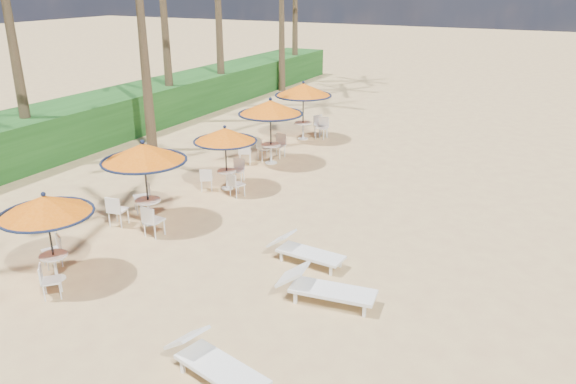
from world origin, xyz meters
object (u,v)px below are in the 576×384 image
(lounger_mid, at_px, (323,287))
(lounger_far, at_px, (303,250))
(station_3, at_px, (269,115))
(station_4, at_px, (305,95))
(station_0, at_px, (46,214))
(station_2, at_px, (225,143))
(lounger_near, at_px, (213,361))
(station_1, at_px, (143,163))

(lounger_mid, bearing_deg, lounger_far, 121.57)
(station_3, distance_m, station_4, 3.76)
(station_0, xyz_separation_m, lounger_mid, (5.97, 1.95, -1.32))
(lounger_mid, bearing_deg, station_2, 131.62)
(station_2, bearing_deg, lounger_far, -38.14)
(station_2, distance_m, lounger_near, 9.74)
(station_0, height_order, lounger_near, station_0)
(lounger_near, relative_size, lounger_mid, 0.99)
(station_0, bearing_deg, station_1, 93.89)
(station_2, distance_m, station_4, 6.96)
(station_1, xyz_separation_m, lounger_far, (5.04, -0.11, -1.50))
(lounger_near, bearing_deg, lounger_mid, 91.57)
(station_1, height_order, lounger_near, station_1)
(lounger_mid, bearing_deg, station_0, -168.89)
(station_1, distance_m, station_4, 10.42)
(lounger_near, height_order, lounger_far, lounger_near)
(station_4, xyz_separation_m, lounger_mid, (6.13, -12.00, -1.60))
(station_4, relative_size, lounger_near, 1.17)
(lounger_mid, height_order, lounger_far, lounger_mid)
(station_1, relative_size, lounger_near, 1.13)
(station_1, xyz_separation_m, lounger_near, (5.51, -4.77, -1.47))
(station_0, relative_size, lounger_mid, 0.99)
(station_0, distance_m, station_2, 7.01)
(lounger_near, distance_m, lounger_far, 4.69)
(station_3, height_order, lounger_far, station_3)
(lounger_mid, bearing_deg, station_4, 110.07)
(station_4, xyz_separation_m, lounger_near, (5.43, -15.19, -1.61))
(station_2, xyz_separation_m, lounger_far, (4.57, -3.58, -1.28))
(lounger_near, distance_m, lounger_mid, 3.27)
(station_0, xyz_separation_m, station_1, (-0.24, 3.54, 0.15))
(station_0, distance_m, lounger_far, 6.05)
(station_0, xyz_separation_m, lounger_far, (4.80, 3.43, -1.35))
(station_2, bearing_deg, lounger_mid, -41.38)
(station_0, bearing_deg, lounger_mid, 18.10)
(station_0, distance_m, station_1, 3.55)
(station_2, xyz_separation_m, lounger_near, (5.04, -8.25, -1.25))
(lounger_mid, bearing_deg, station_3, 118.37)
(station_0, distance_m, lounger_near, 5.57)
(station_3, height_order, station_4, station_4)
(station_3, bearing_deg, station_0, -90.66)
(station_1, height_order, station_3, station_3)
(lounger_near, bearing_deg, lounger_far, 109.76)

